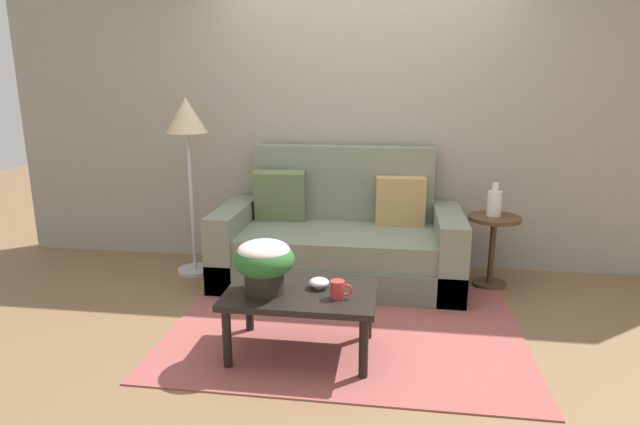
{
  "coord_description": "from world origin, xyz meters",
  "views": [
    {
      "loc": [
        0.29,
        -3.28,
        1.59
      ],
      "look_at": [
        -0.21,
        0.18,
        0.73
      ],
      "focal_mm": 29.53,
      "sensor_mm": 36.0,
      "label": 1
    }
  ],
  "objects_px": {
    "potted_plant": "(264,261)",
    "table_vase": "(494,202)",
    "coffee_table": "(301,299)",
    "coffee_mug": "(338,289)",
    "side_table": "(493,238)",
    "snack_bowl": "(319,283)",
    "floor_lamp": "(187,130)",
    "couch": "(339,242)"
  },
  "relations": [
    {
      "from": "side_table",
      "to": "coffee_mug",
      "type": "bearing_deg",
      "value": -128.41
    },
    {
      "from": "potted_plant",
      "to": "table_vase",
      "type": "distance_m",
      "value": 2.04
    },
    {
      "from": "potted_plant",
      "to": "floor_lamp",
      "type": "bearing_deg",
      "value": 125.95
    },
    {
      "from": "coffee_table",
      "to": "potted_plant",
      "type": "bearing_deg",
      "value": -164.62
    },
    {
      "from": "potted_plant",
      "to": "coffee_mug",
      "type": "distance_m",
      "value": 0.46
    },
    {
      "from": "potted_plant",
      "to": "snack_bowl",
      "type": "bearing_deg",
      "value": 19.97
    },
    {
      "from": "potted_plant",
      "to": "coffee_mug",
      "type": "height_order",
      "value": "potted_plant"
    },
    {
      "from": "coffee_mug",
      "to": "snack_bowl",
      "type": "distance_m",
      "value": 0.18
    },
    {
      "from": "side_table",
      "to": "potted_plant",
      "type": "relative_size",
      "value": 1.61
    },
    {
      "from": "coffee_table",
      "to": "table_vase",
      "type": "xyz_separation_m",
      "value": [
        1.31,
        1.31,
        0.33
      ]
    },
    {
      "from": "coffee_table",
      "to": "side_table",
      "type": "height_order",
      "value": "side_table"
    },
    {
      "from": "coffee_mug",
      "to": "side_table",
      "type": "bearing_deg",
      "value": 51.59
    },
    {
      "from": "couch",
      "to": "snack_bowl",
      "type": "bearing_deg",
      "value": -89.49
    },
    {
      "from": "coffee_mug",
      "to": "table_vase",
      "type": "height_order",
      "value": "table_vase"
    },
    {
      "from": "coffee_table",
      "to": "potted_plant",
      "type": "distance_m",
      "value": 0.33
    },
    {
      "from": "side_table",
      "to": "potted_plant",
      "type": "bearing_deg",
      "value": -138.38
    },
    {
      "from": "floor_lamp",
      "to": "potted_plant",
      "type": "relative_size",
      "value": 4.16
    },
    {
      "from": "table_vase",
      "to": "floor_lamp",
      "type": "bearing_deg",
      "value": -178.72
    },
    {
      "from": "coffee_table",
      "to": "floor_lamp",
      "type": "distance_m",
      "value": 1.92
    },
    {
      "from": "side_table",
      "to": "table_vase",
      "type": "relative_size",
      "value": 2.18
    },
    {
      "from": "floor_lamp",
      "to": "snack_bowl",
      "type": "distance_m",
      "value": 1.91
    },
    {
      "from": "couch",
      "to": "coffee_mug",
      "type": "height_order",
      "value": "couch"
    },
    {
      "from": "side_table",
      "to": "coffee_mug",
      "type": "xyz_separation_m",
      "value": [
        -1.09,
        -1.37,
        0.06
      ]
    },
    {
      "from": "coffee_table",
      "to": "coffee_mug",
      "type": "relative_size",
      "value": 6.91
    },
    {
      "from": "side_table",
      "to": "floor_lamp",
      "type": "xyz_separation_m",
      "value": [
        -2.47,
        -0.04,
        0.82
      ]
    },
    {
      "from": "coffee_table",
      "to": "floor_lamp",
      "type": "relative_size",
      "value": 0.6
    },
    {
      "from": "side_table",
      "to": "table_vase",
      "type": "distance_m",
      "value": 0.29
    },
    {
      "from": "snack_bowl",
      "to": "side_table",
      "type": "bearing_deg",
      "value": 45.58
    },
    {
      "from": "coffee_table",
      "to": "snack_bowl",
      "type": "xyz_separation_m",
      "value": [
        0.1,
        0.05,
        0.09
      ]
    },
    {
      "from": "floor_lamp",
      "to": "table_vase",
      "type": "relative_size",
      "value": 5.62
    },
    {
      "from": "table_vase",
      "to": "snack_bowl",
      "type": "bearing_deg",
      "value": -133.81
    },
    {
      "from": "table_vase",
      "to": "side_table",
      "type": "bearing_deg",
      "value": -66.93
    },
    {
      "from": "floor_lamp",
      "to": "side_table",
      "type": "bearing_deg",
      "value": 0.85
    },
    {
      "from": "coffee_mug",
      "to": "table_vase",
      "type": "relative_size",
      "value": 0.49
    },
    {
      "from": "coffee_mug",
      "to": "floor_lamp",
      "type": "bearing_deg",
      "value": 136.13
    },
    {
      "from": "coffee_mug",
      "to": "snack_bowl",
      "type": "height_order",
      "value": "coffee_mug"
    },
    {
      "from": "side_table",
      "to": "floor_lamp",
      "type": "distance_m",
      "value": 2.6
    },
    {
      "from": "floor_lamp",
      "to": "couch",
      "type": "bearing_deg",
      "value": 0.71
    },
    {
      "from": "couch",
      "to": "snack_bowl",
      "type": "xyz_separation_m",
      "value": [
        0.01,
        -1.22,
        0.12
      ]
    },
    {
      "from": "coffee_mug",
      "to": "couch",
      "type": "bearing_deg",
      "value": 95.9
    },
    {
      "from": "coffee_table",
      "to": "potted_plant",
      "type": "height_order",
      "value": "potted_plant"
    },
    {
      "from": "floor_lamp",
      "to": "coffee_mug",
      "type": "xyz_separation_m",
      "value": [
        1.39,
        -1.33,
        -0.76
      ]
    }
  ]
}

